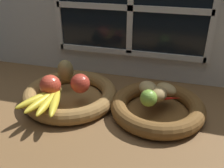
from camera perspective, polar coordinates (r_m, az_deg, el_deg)
ground_plane at (r=94.17cm, az=0.12°, el=-6.53°), size 140.00×90.00×3.00cm
back_wall at (r=109.22cm, az=4.33°, el=15.26°), size 140.00×4.60×55.00cm
fruit_bowl_left at (r=98.40cm, az=-9.33°, el=-2.42°), size 35.71×35.71×5.66cm
fruit_bowl_right at (r=91.20cm, az=10.10°, el=-5.16°), size 33.04×33.04×5.66cm
apple_red_right at (r=92.21cm, az=-7.06°, el=0.21°), size 7.09×7.09×7.09cm
apple_red_front at (r=92.25cm, az=-13.64°, el=-0.27°), size 7.47×7.47×7.47cm
pear_brown at (r=101.27cm, az=-10.38°, el=3.05°), size 7.11×6.81×8.49cm
banana_bunch_front at (r=88.12cm, az=-14.50°, el=-3.59°), size 15.60×18.16×2.75cm
potato_back at (r=92.75cm, az=12.05°, el=-1.10°), size 9.50×8.80×4.12cm
potato_oblong at (r=91.37cm, az=8.10°, el=-0.96°), size 9.60×9.55×4.81cm
potato_large at (r=88.40cm, az=10.39°, el=-2.25°), size 7.51×8.70×4.74cm
lime_near at (r=84.63cm, az=8.19°, el=-3.14°), size 5.71×5.71×5.71cm
chili_pepper at (r=88.64cm, az=11.32°, el=-3.22°), size 12.59×6.09×2.17cm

